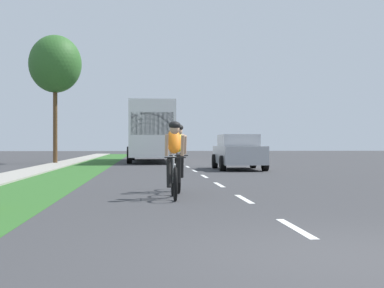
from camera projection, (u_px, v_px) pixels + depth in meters
The scene contains 9 objects.
ground_plane at pixel (191, 169), 25.54m from camera, with size 120.00×120.00×0.00m, color #38383A.
grass_verge at pixel (83, 169), 25.16m from camera, with size 2.12×70.00×0.01m, color #2D6026.
sidewalk_concrete at pixel (42, 169), 25.02m from camera, with size 1.44×70.00×0.10m, color #9E998E.
lane_markings_center at pixel (185, 165), 29.53m from camera, with size 0.12×53.80×0.01m.
cyclist_lead at pixel (174, 159), 11.63m from camera, with size 0.42×1.72×1.58m.
cyclist_trailing at pixel (178, 157), 13.31m from camera, with size 0.42×1.72×1.58m.
sedan_silver at pixel (239, 152), 24.67m from camera, with size 1.98×4.30×1.52m.
bus_white at pixel (151, 130), 35.51m from camera, with size 2.78×11.60×3.48m.
street_tree_near at pixel (55, 64), 31.85m from camera, with size 2.93×2.93×7.20m.
Camera 1 is at (-1.98, -5.47, 1.14)m, focal length 53.29 mm.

